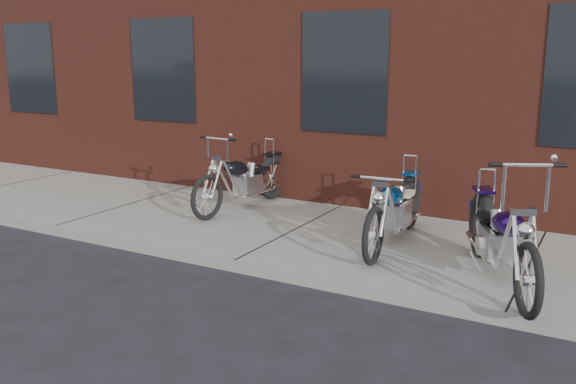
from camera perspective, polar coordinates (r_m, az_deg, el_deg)
The scene contains 5 objects.
ground at distance 7.15m, azimuth -5.01°, elevation -7.52°, with size 120.00×120.00×0.00m, color #282930.
sidewalk at distance 8.34m, azimuth 0.76°, elevation -3.95°, with size 22.00×3.00×0.15m, color slate.
chopper_purple at distance 6.68m, azimuth 19.27°, elevation -4.31°, with size 1.14×2.26×1.37m.
chopper_blue at distance 7.69m, azimuth 9.99°, elevation -1.73°, with size 0.57×2.34×1.02m.
chopper_third at distance 9.38m, azimuth -4.08°, elevation 0.98°, with size 0.56×2.30×1.17m.
Camera 1 is at (3.79, -5.54, 2.46)m, focal length 38.00 mm.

